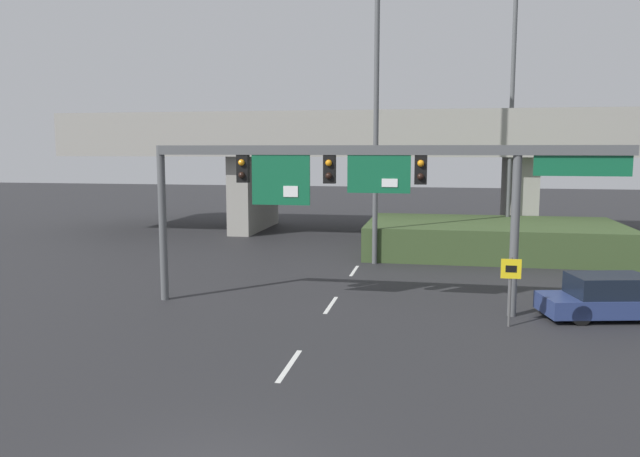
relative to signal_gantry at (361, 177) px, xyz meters
name	(u,v)px	position (x,y,z in m)	size (l,w,h in m)	color
lane_markings	(344,286)	(-1.08, 3.46, -4.50)	(0.14, 21.11, 0.01)	silver
signal_gantry	(361,177)	(0.00, 0.00, 0.00)	(15.72, 0.44, 5.53)	#515456
speed_limit_sign	(510,282)	(4.74, -1.28, -3.09)	(0.60, 0.11, 2.16)	#4C4C4C
highway_light_pole_near	(513,74)	(6.38, 15.31, 4.92)	(0.70, 0.36, 18.07)	#515456
highway_light_pole_far	(377,81)	(-0.37, 8.52, 4.00)	(0.70, 0.36, 16.24)	#515456
overpass_bridge	(382,149)	(-1.08, 19.67, 0.91)	(40.19, 9.25, 7.61)	gray
grass_embankment	(492,238)	(5.35, 12.34, -3.68)	(12.76, 7.34, 1.65)	#384C28
parked_sedan_near_right	(612,298)	(8.09, 0.35, -3.85)	(4.84, 2.71, 1.41)	navy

